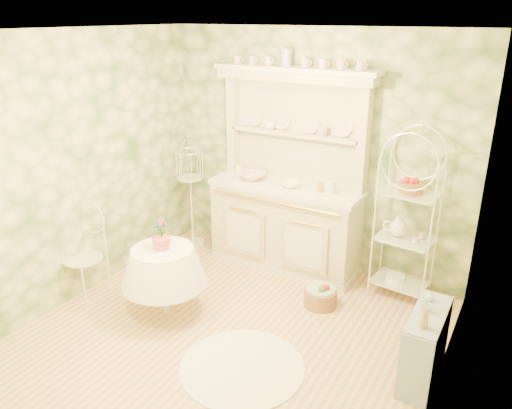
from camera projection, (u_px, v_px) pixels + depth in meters
The scene contains 22 objects.
floor at pixel (229, 336), 4.66m from camera, with size 3.60×3.60×0.00m, color #DBB37A.
ceiling at pixel (222, 31), 3.70m from camera, with size 3.60×3.60×0.00m, color white.
wall_left at pixel (77, 169), 5.02m from camera, with size 3.60×3.60×0.00m, color beige.
wall_right at pixel (451, 248), 3.34m from camera, with size 3.60×3.60×0.00m, color beige.
wall_back at pixel (314, 152), 5.63m from camera, with size 3.60×3.60×0.00m, color beige.
wall_front at pixel (46, 301), 2.73m from camera, with size 3.60×3.60×0.00m, color beige.
kitchen_dresser at pixel (286, 173), 5.57m from camera, with size 1.87×0.61×2.29m, color beige.
bakers_rack at pixel (407, 216), 5.03m from camera, with size 0.57×0.40×1.82m, color white.
side_shelf at pixel (425, 347), 4.04m from camera, with size 0.26×0.69×0.59m, color #9CA6C0.
round_table at pixel (164, 278), 4.88m from camera, with size 0.73×0.73×0.80m, color white.
cafe_chair at pixel (83, 257), 5.14m from camera, with size 0.43×0.43×0.95m, color white.
birdcage_stand at pixel (191, 194), 6.26m from camera, with size 0.33×0.33×1.40m, color white.
floor_basket at pixel (320, 296), 5.12m from camera, with size 0.34×0.34×0.22m, color #9B6A3F.
lace_rug at pixel (242, 367), 4.24m from camera, with size 1.07×1.07×0.01m, color white.
bowl_floral at pixel (252, 179), 5.82m from camera, with size 0.31×0.31×0.08m, color white.
bowl_white at pixel (290, 187), 5.54m from camera, with size 0.21×0.21×0.07m, color white.
cup_left at pixel (270, 127), 5.68m from camera, with size 0.12×0.12×0.10m, color white.
cup_right at pixel (322, 134), 5.36m from camera, with size 0.11×0.11×0.10m, color white.
potted_geranium at pixel (161, 234), 4.76m from camera, with size 0.16×0.11×0.30m, color #3F7238.
bottle_amber at pixel (424, 320), 3.72m from camera, with size 0.07×0.07×0.17m, color #B5803B.
bottle_blue at pixel (425, 306), 3.94m from camera, with size 0.05×0.05×0.12m, color #93AACB.
bottle_glass at pixel (430, 297), 4.08m from camera, with size 0.07×0.07×0.09m, color silver.
Camera 1 is at (2.18, -3.26, 2.82)m, focal length 35.00 mm.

